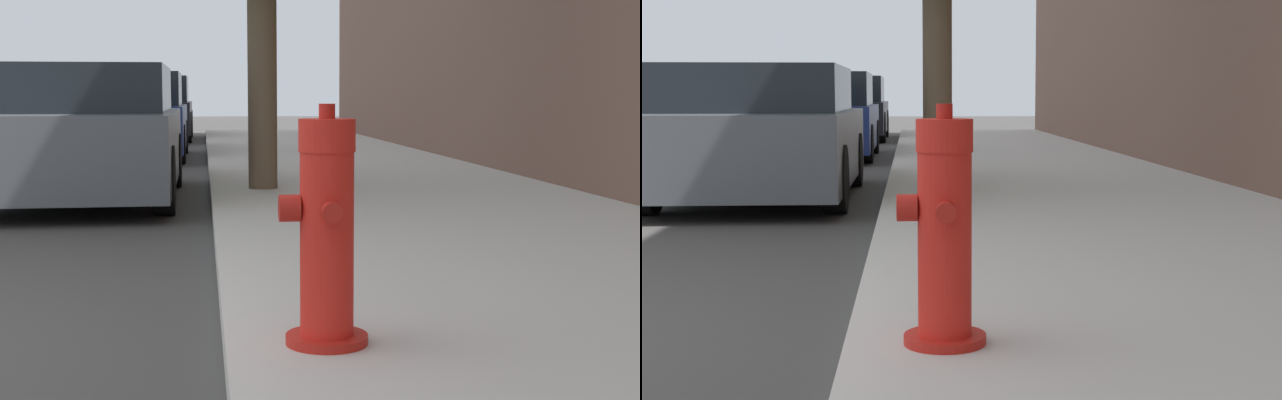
{
  "view_description": "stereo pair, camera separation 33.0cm",
  "coord_description": "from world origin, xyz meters",
  "views": [
    {
      "loc": [
        1.79,
        -3.52,
        1.07
      ],
      "look_at": [
        2.38,
        0.9,
        0.54
      ],
      "focal_mm": 50.0,
      "sensor_mm": 36.0,
      "label": 1
    },
    {
      "loc": [
        2.12,
        -3.55,
        1.07
      ],
      "look_at": [
        2.38,
        0.9,
        0.54
      ],
      "focal_mm": 50.0,
      "sensor_mm": 36.0,
      "label": 2
    }
  ],
  "objects": [
    {
      "name": "parked_car_near",
      "position": [
        0.6,
        5.64,
        0.66
      ],
      "size": [
        1.89,
        3.92,
        1.35
      ],
      "color": "#4C5156",
      "rests_on": "ground_plane"
    },
    {
      "name": "sidewalk_slab",
      "position": [
        3.64,
        0.0,
        0.07
      ],
      "size": [
        3.54,
        40.0,
        0.14
      ],
      "color": "beige",
      "rests_on": "ground_plane"
    },
    {
      "name": "parked_car_mid",
      "position": [
        0.65,
        11.54,
        0.68
      ],
      "size": [
        1.74,
        3.86,
        1.42
      ],
      "color": "navy",
      "rests_on": "ground_plane"
    },
    {
      "name": "parked_car_far",
      "position": [
        0.65,
        17.59,
        0.71
      ],
      "size": [
        1.8,
        4.16,
        1.48
      ],
      "color": "black",
      "rests_on": "ground_plane"
    },
    {
      "name": "fire_hydrant",
      "position": [
        2.24,
        -0.3,
        0.55
      ],
      "size": [
        0.33,
        0.33,
        0.9
      ],
      "color": "red",
      "rests_on": "sidewalk_slab"
    }
  ]
}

